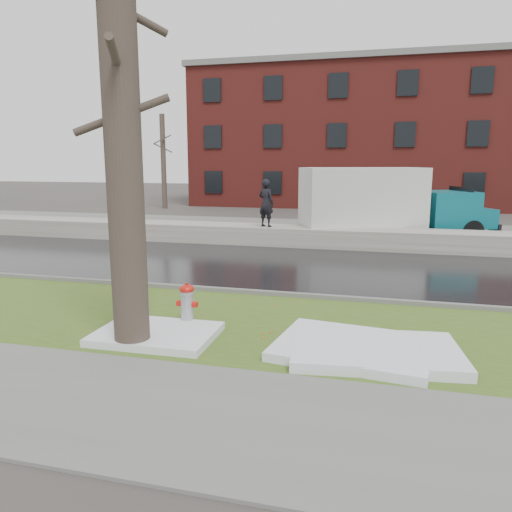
% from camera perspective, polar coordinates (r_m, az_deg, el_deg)
% --- Properties ---
extents(ground, '(120.00, 120.00, 0.00)m').
position_cam_1_polar(ground, '(11.64, -2.44, -5.72)').
color(ground, '#47423D').
rests_on(ground, ground).
extents(verge, '(60.00, 4.50, 0.04)m').
position_cam_1_polar(verge, '(10.50, -4.47, -7.48)').
color(verge, '#33521B').
rests_on(verge, ground).
extents(sidewalk, '(60.00, 3.00, 0.05)m').
position_cam_1_polar(sidewalk, '(7.33, -14.55, -16.16)').
color(sidewalk, slate).
rests_on(sidewalk, ground).
extents(road, '(60.00, 7.00, 0.03)m').
position_cam_1_polar(road, '(15.86, 2.37, -1.19)').
color(road, black).
rests_on(road, ground).
extents(parking_lot, '(60.00, 9.00, 0.03)m').
position_cam_1_polar(parking_lot, '(24.11, 6.73, 2.88)').
color(parking_lot, slate).
rests_on(parking_lot, ground).
extents(curb, '(60.00, 0.15, 0.14)m').
position_cam_1_polar(curb, '(12.54, -1.09, -4.16)').
color(curb, slate).
rests_on(curb, ground).
extents(snowbank, '(60.00, 1.60, 0.75)m').
position_cam_1_polar(snowbank, '(19.85, 4.99, 2.27)').
color(snowbank, '#ADA89E').
rests_on(snowbank, ground).
extents(brick_building, '(26.00, 12.00, 10.00)m').
position_cam_1_polar(brick_building, '(40.71, 13.25, 12.91)').
color(brick_building, maroon).
rests_on(brick_building, ground).
extents(bg_tree_left, '(1.40, 1.62, 6.50)m').
position_cam_1_polar(bg_tree_left, '(36.07, -10.54, 10.66)').
color(bg_tree_left, brown).
rests_on(bg_tree_left, ground).
extents(bg_tree_center, '(1.40, 1.62, 6.50)m').
position_cam_1_polar(bg_tree_center, '(37.82, 0.52, 10.84)').
color(bg_tree_center, brown).
rests_on(bg_tree_center, ground).
extents(fire_hydrant, '(0.43, 0.37, 0.89)m').
position_cam_1_polar(fire_hydrant, '(10.10, -7.87, -5.35)').
color(fire_hydrant, '#A6A8AE').
rests_on(fire_hydrant, verge).
extents(tree, '(1.59, 1.84, 7.80)m').
position_cam_1_polar(tree, '(8.83, -15.08, 14.75)').
color(tree, brown).
rests_on(tree, verge).
extents(box_truck, '(9.00, 5.02, 3.06)m').
position_cam_1_polar(box_truck, '(21.12, 14.50, 5.87)').
color(box_truck, black).
rests_on(box_truck, ground).
extents(worker, '(0.80, 0.68, 1.87)m').
position_cam_1_polar(worker, '(19.69, 1.16, 6.07)').
color(worker, black).
rests_on(worker, snowbank).
extents(snow_patch_near, '(2.85, 2.33, 0.16)m').
position_cam_1_polar(snow_patch_near, '(8.95, 11.01, -10.26)').
color(snow_patch_near, silver).
rests_on(snow_patch_near, verge).
extents(snow_patch_far, '(2.23, 1.64, 0.14)m').
position_cam_1_polar(snow_patch_far, '(9.66, -11.32, -8.73)').
color(snow_patch_far, silver).
rests_on(snow_patch_far, verge).
extents(snow_patch_side, '(3.00, 2.13, 0.18)m').
position_cam_1_polar(snow_patch_side, '(8.84, 13.47, -10.56)').
color(snow_patch_side, silver).
rests_on(snow_patch_side, verge).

